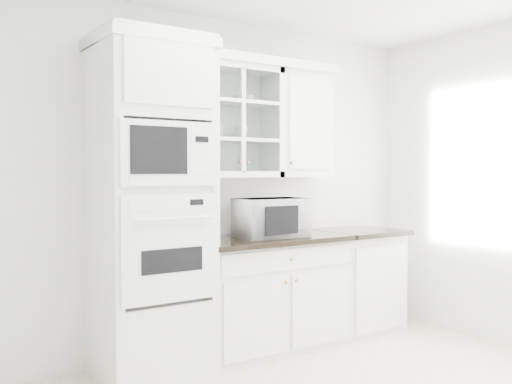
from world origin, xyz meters
TOP-DOWN VIEW (x-y plane):
  - room_shell at (0.00, 0.43)m, footprint 4.00×3.50m
  - oven_column at (-0.75, 1.42)m, footprint 0.76×0.68m
  - base_cabinet_run at (0.28, 1.45)m, footprint 1.32×0.67m
  - extra_base_cabinet at (1.28, 1.45)m, footprint 0.72×0.67m
  - upper_cabinet_glass at (0.03, 1.58)m, footprint 0.80×0.33m
  - upper_cabinet_solid at (0.71, 1.58)m, footprint 0.55×0.33m
  - crown_molding at (-0.07, 1.56)m, footprint 2.14×0.38m
  - countertop_microwave at (0.27, 1.40)m, footprint 0.59×0.51m
  - bowl_a at (-0.16, 1.57)m, footprint 0.22×0.22m
  - bowl_b at (0.14, 1.59)m, footprint 0.22×0.22m
  - cup_a at (-0.11, 1.58)m, footprint 0.12×0.12m
  - cup_b at (0.12, 1.59)m, footprint 0.13×0.13m

SIDE VIEW (x-z plane):
  - base_cabinet_run at x=0.28m, z-range 0.00..0.92m
  - extra_base_cabinet at x=1.28m, z-range 0.00..0.92m
  - countertop_microwave at x=0.27m, z-range 0.92..1.23m
  - oven_column at x=-0.75m, z-range 0.00..2.40m
  - cup_a at x=-0.11m, z-range 1.71..1.80m
  - cup_b at x=0.12m, z-range 1.71..1.81m
  - room_shell at x=0.00m, z-range 0.43..3.13m
  - upper_cabinet_glass at x=0.03m, z-range 1.40..2.30m
  - upper_cabinet_solid at x=0.71m, z-range 1.40..2.30m
  - bowl_a at x=-0.16m, z-range 2.01..2.06m
  - bowl_b at x=0.14m, z-range 2.01..2.07m
  - crown_molding at x=-0.07m, z-range 2.30..2.37m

